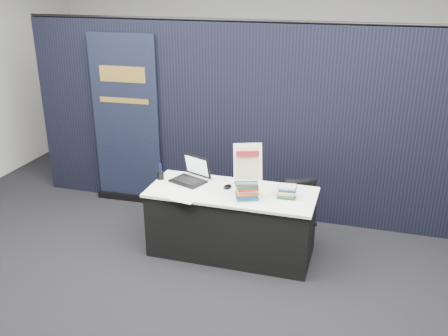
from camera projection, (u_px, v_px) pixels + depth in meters
The scene contains 15 objects.
floor at pixel (217, 278), 5.13m from camera, with size 8.00×8.00×0.00m, color black.
wall_back at pixel (290, 51), 8.06m from camera, with size 8.00×0.02×3.50m, color #ADACA3.
drape_partition at pixel (255, 124), 6.12m from camera, with size 6.00×0.08×2.40m, color black.
display_table at pixel (231, 222), 5.48m from camera, with size 1.80×0.75×0.75m.
laptop at pixel (189, 175), 5.59m from camera, with size 0.44×0.42×0.28m.
mouse at pixel (227, 187), 5.41m from camera, with size 0.07×0.12×0.04m, color black.
brochure_left at pixel (168, 191), 5.35m from camera, with size 0.31×0.22×0.00m, color white.
brochure_mid at pixel (184, 199), 5.16m from camera, with size 0.26×0.18×0.00m, color white.
brochure_right at pixel (191, 193), 5.29m from camera, with size 0.29×0.21×0.00m, color white.
pen_cup at pixel (161, 175), 5.63m from camera, with size 0.08×0.08×0.10m, color black.
book_stack_tall at pixel (247, 190), 5.13m from camera, with size 0.26×0.23×0.20m.
book_stack_short at pixel (287, 192), 5.17m from camera, with size 0.20×0.16×0.13m.
info_sign at pixel (248, 163), 5.05m from camera, with size 0.31×0.21×0.40m.
pullup_banner at pixel (127, 131), 6.55m from camera, with size 0.96×0.14×2.25m.
stacking_chair at pixel (297, 213), 5.53m from camera, with size 0.47×0.48×0.80m.
Camera 1 is at (1.32, -4.16, 2.93)m, focal length 40.00 mm.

